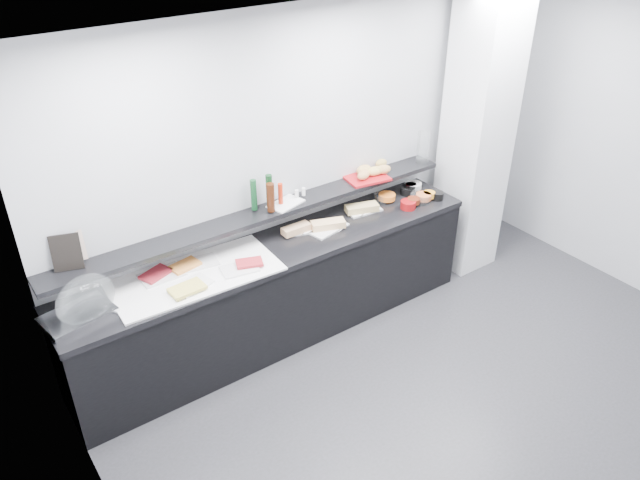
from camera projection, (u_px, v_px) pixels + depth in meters
ground at (481, 418)px, 4.66m from camera, size 5.00×5.00×0.00m
back_wall at (326, 163)px, 5.36m from camera, size 5.00×0.02×2.70m
ceiling at (550, 53)px, 3.26m from camera, size 5.00×5.00×0.00m
column at (477, 137)px, 5.86m from camera, size 0.50×0.50×2.70m
buffet_cabinet at (279, 294)px, 5.28m from camera, size 3.60×0.60×0.85m
counter_top at (277, 249)px, 5.05m from camera, size 3.62×0.62×0.05m
wall_shelf at (264, 213)px, 5.04m from camera, size 3.60×0.25×0.04m
cloche_base at (78, 316)px, 4.23m from camera, size 0.51×0.39×0.04m
cloche_dome at (86, 299)px, 4.22m from camera, size 0.51×0.43×0.34m
linen_runner at (195, 276)px, 4.67m from camera, size 1.28×0.65×0.01m
platter_meat_a at (162, 275)px, 4.65m from camera, size 0.32×0.22×0.01m
food_meat_a at (156, 274)px, 4.63m from camera, size 0.26×0.21×0.02m
platter_salmon at (199, 263)px, 4.79m from camera, size 0.31×0.24×0.01m
food_salmon at (185, 266)px, 4.72m from camera, size 0.25×0.18×0.02m
platter_cheese at (193, 285)px, 4.54m from camera, size 0.30×0.24×0.01m
food_cheese at (187, 288)px, 4.47m from camera, size 0.26×0.17×0.02m
platter_meat_b at (240, 269)px, 4.72m from camera, size 0.30×0.23×0.01m
food_meat_b at (249, 263)px, 4.76m from camera, size 0.23×0.19×0.02m
sandwich_plate_left at (304, 230)px, 5.25m from camera, size 0.39×0.25×0.01m
sandwich_food_left at (296, 229)px, 5.19m from camera, size 0.25×0.10×0.06m
tongs_left at (305, 232)px, 5.20m from camera, size 0.14×0.09×0.01m
sandwich_plate_mid at (329, 229)px, 5.27m from camera, size 0.38×0.22×0.01m
sandwich_food_mid at (328, 224)px, 5.26m from camera, size 0.31×0.20×0.06m
tongs_mid at (343, 228)px, 5.25m from camera, size 0.15×0.06×0.01m
sandwich_plate_right at (364, 211)px, 5.54m from camera, size 0.32×0.17×0.01m
sandwich_food_right at (362, 208)px, 5.51m from camera, size 0.31×0.20×0.06m
tongs_right at (364, 213)px, 5.49m from camera, size 0.15×0.08×0.01m
bowl_glass_fruit at (382, 198)px, 5.70m from camera, size 0.19×0.19×0.07m
fill_glass_fruit at (387, 197)px, 5.69m from camera, size 0.20×0.20×0.05m
bowl_black_jam at (408, 191)px, 5.83m from camera, size 0.18×0.18×0.07m
fill_black_jam at (411, 186)px, 5.88m from camera, size 0.11×0.11×0.05m
bowl_glass_cream at (411, 190)px, 5.84m from camera, size 0.19×0.19×0.07m
fill_glass_cream at (413, 185)px, 5.89m from camera, size 0.16×0.16×0.05m
bowl_red_jam at (408, 205)px, 5.58m from camera, size 0.18×0.18×0.07m
fill_red_jam at (414, 201)px, 5.62m from camera, size 0.12×0.12×0.05m
bowl_glass_salmon at (420, 198)px, 5.69m from camera, size 0.19×0.19×0.07m
fill_glass_salmon at (424, 197)px, 5.69m from camera, size 0.18×0.18×0.05m
bowl_black_fruit at (437, 196)px, 5.74m from camera, size 0.13×0.13×0.07m
fill_black_fruit at (429, 194)px, 5.73m from camera, size 0.14×0.14×0.05m
framed_print at (66, 252)px, 4.25m from camera, size 0.21×0.13×0.26m
print_art at (73, 247)px, 4.31m from camera, size 0.17×0.06×0.22m
condiment_tray at (286, 204)px, 5.13m from camera, size 0.33×0.25×0.01m
bottle_green_a at (254, 195)px, 4.96m from camera, size 0.06×0.06×0.26m
bottle_brown at (271, 197)px, 4.95m from camera, size 0.09×0.09×0.24m
bottle_green_b at (269, 191)px, 5.00m from camera, size 0.05×0.05×0.28m
bottle_hot at (280, 194)px, 5.07m from camera, size 0.05×0.05×0.18m
shaker_salt at (297, 194)px, 5.19m from camera, size 0.03×0.03×0.07m
shaker_pepper at (304, 192)px, 5.22m from camera, size 0.03×0.03×0.07m
bread_tray at (367, 178)px, 5.54m from camera, size 0.41×0.31×0.02m
bread_roll_nw at (364, 171)px, 5.55m from camera, size 0.15×0.12×0.08m
bread_roll_n at (364, 170)px, 5.57m from camera, size 0.17×0.12×0.08m
bread_roll_ne at (381, 163)px, 5.69m from camera, size 0.12×0.08×0.08m
bread_roll_sw at (363, 175)px, 5.47m from camera, size 0.16×0.13×0.08m
bread_roll_s at (383, 169)px, 5.57m from camera, size 0.16×0.12×0.08m
bread_roll_se at (376, 171)px, 5.55m from camera, size 0.13×0.10×0.08m
bread_roll_midw at (376, 171)px, 5.55m from camera, size 0.16×0.13×0.08m
bread_roll_mide at (374, 171)px, 5.54m from camera, size 0.16×0.12×0.08m
carafe at (423, 148)px, 5.77m from camera, size 0.12×0.12×0.30m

